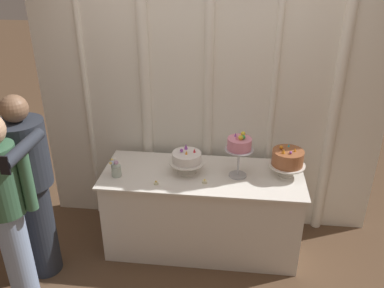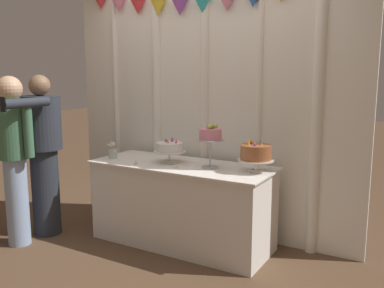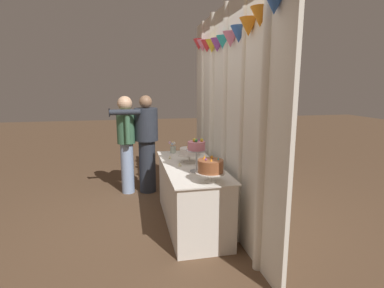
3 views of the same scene
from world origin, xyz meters
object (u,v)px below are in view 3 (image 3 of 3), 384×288
Objects in this scene: flower_vase at (173,148)px; cake_display_center at (196,148)px; tealight_near_left at (180,165)px; guest_man_pink_jacket at (126,139)px; cake_display_leftmost at (190,152)px; cake_display_rightmost at (210,167)px; guest_girl_blue_dress at (146,141)px; tealight_far_left at (170,158)px; cake_table at (191,194)px.

cake_display_center is at bearing 6.71° from flower_vase.
guest_man_pink_jacket is at bearing -154.77° from tealight_near_left.
cake_display_leftmost is at bearing 136.98° from tealight_near_left.
cake_display_rightmost is 2.18m from guest_man_pink_jacket.
guest_man_pink_jacket is (-0.59, -0.66, 0.04)m from flower_vase.
guest_girl_blue_dress reaches higher than cake_display_center.
cake_display_leftmost is at bearing 44.88° from tealight_far_left.
guest_girl_blue_dress reaches higher than cake_display_leftmost.
guest_girl_blue_dress is (-2.00, -0.52, -0.07)m from cake_display_rightmost.
flower_vase is at bearing 165.44° from tealight_far_left.
cake_display_rightmost is 0.71m from tealight_near_left.
cake_display_rightmost is 1.10m from tealight_far_left.
tealight_near_left is at bearing 13.40° from guest_girl_blue_dress.
tealight_near_left is (-0.67, -0.20, -0.15)m from cake_display_rightmost.
tealight_far_left is 0.89× the size of tealight_near_left.
cake_table is 1.09× the size of guest_man_pink_jacket.
flower_vase is 4.55× the size of tealight_far_left.
tealight_far_left is 0.02× the size of guest_girl_blue_dress.
cake_display_rightmost is 2.07m from guest_girl_blue_dress.
flower_vase is at bearing -167.58° from cake_display_leftmost.
flower_vase is 0.11× the size of guest_girl_blue_dress.
cake_table is 1.08× the size of guest_girl_blue_dress.
cake_display_center is 0.42m from cake_display_rightmost.
guest_man_pink_jacket is at bearing -92.27° from guest_girl_blue_dress.
guest_man_pink_jacket reaches higher than cake_display_center.
tealight_near_left is (0.39, 0.07, 0.00)m from tealight_far_left.
cake_display_center is at bearing -172.28° from cake_display_rightmost.
flower_vase is (-1.02, -0.12, -0.20)m from cake_display_center.
tealight_far_left is at bearing -162.00° from cake_display_center.
cake_display_leftmost is 0.84m from cake_display_rightmost.
guest_girl_blue_dress reaches higher than tealight_far_left.
guest_girl_blue_dress is at bearing -160.38° from cake_table.
cake_table is at bearing 30.70° from guest_man_pink_jacket.
cake_display_leftmost is 0.19× the size of guest_man_pink_jacket.
tealight_near_left is at bearing -43.02° from cake_display_leftmost.
guest_man_pink_jacket reaches higher than cake_display_leftmost.
cake_display_leftmost is 1.71× the size of flower_vase.
guest_man_pink_jacket is (-1.34, -0.63, 0.11)m from tealight_near_left.
cake_display_center is at bearing 16.18° from guest_girl_blue_dress.
guest_man_pink_jacket is at bearing -157.49° from cake_display_rightmost.
guest_girl_blue_dress is (-0.94, -0.25, 0.08)m from tealight_far_left.
cake_display_center reaches higher than cake_display_rightmost.
cake_display_leftmost is 0.77× the size of cake_display_center.
cake_display_rightmost is at bearing 7.72° from cake_display_center.
cake_table is 0.72m from cake_display_center.
tealight_far_left is at bearing -149.29° from cake_table.
cake_display_center is 1.04m from flower_vase.
tealight_near_left is 0.03× the size of guest_girl_blue_dress.
tealight_far_left is (-0.22, -0.22, -0.12)m from cake_display_leftmost.
guest_girl_blue_dress is at bearing -166.60° from tealight_near_left.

